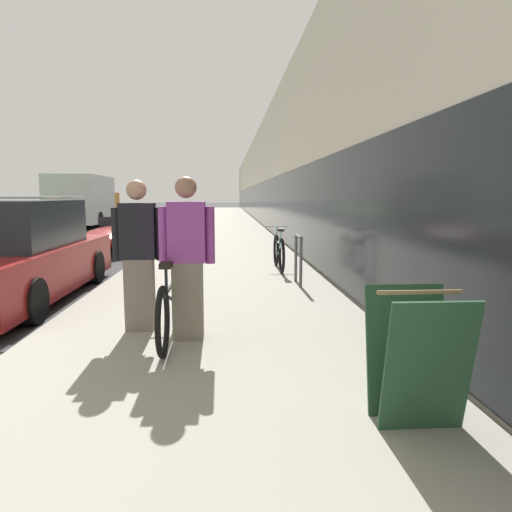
{
  "coord_description": "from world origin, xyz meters",
  "views": [
    {
      "loc": [
        5.63,
        -3.83,
        1.63
      ],
      "look_at": [
        6.77,
        14.14,
        -0.75
      ],
      "focal_mm": 32.0,
      "sensor_mm": 36.0,
      "label": 1
    }
  ],
  "objects_px": {
    "parked_sedan_curbside": "(16,256)",
    "sandwich_board_sign": "(417,357)",
    "bike_rack_hoop": "(298,254)",
    "moving_truck": "(84,201)",
    "vintage_roadster_curbside": "(114,237)",
    "cruiser_bike_nearest": "(279,252)",
    "person_bystander": "(139,256)",
    "person_rider": "(187,259)",
    "tandem_bicycle": "(173,298)"
  },
  "relations": [
    {
      "from": "person_bystander",
      "to": "bike_rack_hoop",
      "type": "relative_size",
      "value": 1.98
    },
    {
      "from": "person_bystander",
      "to": "moving_truck",
      "type": "bearing_deg",
      "value": 108.39
    },
    {
      "from": "bike_rack_hoop",
      "to": "person_bystander",
      "type": "bearing_deg",
      "value": -130.99
    },
    {
      "from": "bike_rack_hoop",
      "to": "tandem_bicycle",
      "type": "bearing_deg",
      "value": -124.99
    },
    {
      "from": "cruiser_bike_nearest",
      "to": "vintage_roadster_curbside",
      "type": "height_order",
      "value": "vintage_roadster_curbside"
    },
    {
      "from": "tandem_bicycle",
      "to": "vintage_roadster_curbside",
      "type": "height_order",
      "value": "vintage_roadster_curbside"
    },
    {
      "from": "vintage_roadster_curbside",
      "to": "moving_truck",
      "type": "bearing_deg",
      "value": 110.49
    },
    {
      "from": "person_bystander",
      "to": "person_rider",
      "type": "bearing_deg",
      "value": -32.95
    },
    {
      "from": "bike_rack_hoop",
      "to": "sandwich_board_sign",
      "type": "relative_size",
      "value": 0.94
    },
    {
      "from": "bike_rack_hoop",
      "to": "vintage_roadster_curbside",
      "type": "relative_size",
      "value": 0.21
    },
    {
      "from": "bike_rack_hoop",
      "to": "sandwich_board_sign",
      "type": "distance_m",
      "value": 4.8
    },
    {
      "from": "tandem_bicycle",
      "to": "person_rider",
      "type": "bearing_deg",
      "value": -57.89
    },
    {
      "from": "bike_rack_hoop",
      "to": "moving_truck",
      "type": "height_order",
      "value": "moving_truck"
    },
    {
      "from": "sandwich_board_sign",
      "to": "person_bystander",
      "type": "bearing_deg",
      "value": 134.3
    },
    {
      "from": "person_rider",
      "to": "sandwich_board_sign",
      "type": "relative_size",
      "value": 1.89
    },
    {
      "from": "sandwich_board_sign",
      "to": "person_rider",
      "type": "bearing_deg",
      "value": 130.92
    },
    {
      "from": "bike_rack_hoop",
      "to": "cruiser_bike_nearest",
      "type": "xyz_separation_m",
      "value": [
        -0.15,
        1.59,
        -0.14
      ]
    },
    {
      "from": "bike_rack_hoop",
      "to": "moving_truck",
      "type": "bearing_deg",
      "value": 116.93
    },
    {
      "from": "parked_sedan_curbside",
      "to": "sandwich_board_sign",
      "type": "bearing_deg",
      "value": -44.45
    },
    {
      "from": "bike_rack_hoop",
      "to": "moving_truck",
      "type": "xyz_separation_m",
      "value": [
        -8.77,
        17.26,
        0.71
      ]
    },
    {
      "from": "bike_rack_hoop",
      "to": "vintage_roadster_curbside",
      "type": "xyz_separation_m",
      "value": [
        -4.51,
        5.87,
        -0.21
      ]
    },
    {
      "from": "person_rider",
      "to": "cruiser_bike_nearest",
      "type": "bearing_deg",
      "value": 71.83
    },
    {
      "from": "cruiser_bike_nearest",
      "to": "parked_sedan_curbside",
      "type": "distance_m",
      "value": 4.76
    },
    {
      "from": "person_rider",
      "to": "person_bystander",
      "type": "distance_m",
      "value": 0.68
    },
    {
      "from": "person_bystander",
      "to": "moving_truck",
      "type": "xyz_separation_m",
      "value": [
        -6.58,
        19.78,
        0.38
      ]
    },
    {
      "from": "person_rider",
      "to": "bike_rack_hoop",
      "type": "height_order",
      "value": "person_rider"
    },
    {
      "from": "cruiser_bike_nearest",
      "to": "parked_sedan_curbside",
      "type": "bearing_deg",
      "value": -155.72
    },
    {
      "from": "parked_sedan_curbside",
      "to": "moving_truck",
      "type": "height_order",
      "value": "moving_truck"
    },
    {
      "from": "person_bystander",
      "to": "parked_sedan_curbside",
      "type": "distance_m",
      "value": 3.16
    },
    {
      "from": "person_rider",
      "to": "sandwich_board_sign",
      "type": "bearing_deg",
      "value": -49.08
    },
    {
      "from": "tandem_bicycle",
      "to": "moving_truck",
      "type": "xyz_separation_m",
      "value": [
        -6.96,
        19.84,
        0.86
      ]
    },
    {
      "from": "person_rider",
      "to": "sandwich_board_sign",
      "type": "xyz_separation_m",
      "value": [
        1.66,
        -1.91,
        -0.4
      ]
    },
    {
      "from": "sandwich_board_sign",
      "to": "parked_sedan_curbside",
      "type": "relative_size",
      "value": 0.19
    },
    {
      "from": "tandem_bicycle",
      "to": "sandwich_board_sign",
      "type": "relative_size",
      "value": 2.68
    },
    {
      "from": "tandem_bicycle",
      "to": "parked_sedan_curbside",
      "type": "distance_m",
      "value": 3.48
    },
    {
      "from": "tandem_bicycle",
      "to": "vintage_roadster_curbside",
      "type": "xyz_separation_m",
      "value": [
        -2.7,
        8.46,
        -0.06
      ]
    },
    {
      "from": "cruiser_bike_nearest",
      "to": "sandwich_board_sign",
      "type": "bearing_deg",
      "value": -88.31
    },
    {
      "from": "sandwich_board_sign",
      "to": "moving_truck",
      "type": "relative_size",
      "value": 0.15
    },
    {
      "from": "person_bystander",
      "to": "parked_sedan_curbside",
      "type": "height_order",
      "value": "person_bystander"
    },
    {
      "from": "tandem_bicycle",
      "to": "person_bystander",
      "type": "relative_size",
      "value": 1.44
    },
    {
      "from": "sandwich_board_sign",
      "to": "parked_sedan_curbside",
      "type": "xyz_separation_m",
      "value": [
        -4.52,
        4.43,
        0.12
      ]
    },
    {
      "from": "cruiser_bike_nearest",
      "to": "moving_truck",
      "type": "relative_size",
      "value": 0.28
    },
    {
      "from": "vintage_roadster_curbside",
      "to": "moving_truck",
      "type": "xyz_separation_m",
      "value": [
        -4.25,
        11.39,
        0.92
      ]
    },
    {
      "from": "bike_rack_hoop",
      "to": "cruiser_bike_nearest",
      "type": "height_order",
      "value": "cruiser_bike_nearest"
    },
    {
      "from": "tandem_bicycle",
      "to": "bike_rack_hoop",
      "type": "height_order",
      "value": "tandem_bicycle"
    },
    {
      "from": "cruiser_bike_nearest",
      "to": "parked_sedan_curbside",
      "type": "xyz_separation_m",
      "value": [
        -4.33,
        -1.95,
        0.2
      ]
    },
    {
      "from": "parked_sedan_curbside",
      "to": "cruiser_bike_nearest",
      "type": "bearing_deg",
      "value": 24.28
    },
    {
      "from": "parked_sedan_curbside",
      "to": "vintage_roadster_curbside",
      "type": "distance_m",
      "value": 6.24
    },
    {
      "from": "person_rider",
      "to": "cruiser_bike_nearest",
      "type": "xyz_separation_m",
      "value": [
        1.47,
        4.48,
        -0.49
      ]
    },
    {
      "from": "sandwich_board_sign",
      "to": "parked_sedan_curbside",
      "type": "bearing_deg",
      "value": 135.55
    }
  ]
}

